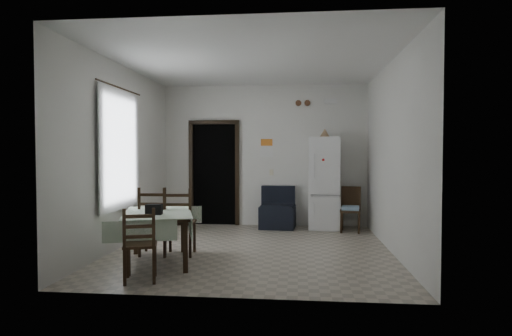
{
  "coord_description": "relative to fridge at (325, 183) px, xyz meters",
  "views": [
    {
      "loc": [
        0.7,
        -6.57,
        1.5
      ],
      "look_at": [
        0.0,
        0.5,
        1.25
      ],
      "focal_mm": 30.0,
      "sensor_mm": 36.0,
      "label": 1
    }
  ],
  "objects": [
    {
      "name": "light_switch",
      "position": [
        -1.07,
        0.31,
        0.19
      ],
      "size": [
        0.08,
        0.02,
        0.12
      ],
      "primitive_type": "cube",
      "color": "beige",
      "rests_on": "ground"
    },
    {
      "name": "tan_cone",
      "position": [
        -0.0,
        0.04,
        0.99
      ],
      "size": [
        0.21,
        0.21,
        0.17
      ],
      "primitive_type": "cone",
      "rotation": [
        0.0,
        0.0,
        0.01
      ],
      "color": "tan",
      "rests_on": "fridge"
    },
    {
      "name": "navy_seat",
      "position": [
        -0.93,
        0.0,
        -0.49
      ],
      "size": [
        0.73,
        0.71,
        0.83
      ],
      "primitive_type": null,
      "rotation": [
        0.0,
        0.0,
        -0.07
      ],
      "color": "black",
      "rests_on": "ground"
    },
    {
      "name": "vent_right",
      "position": [
        -0.34,
        0.31,
        1.61
      ],
      "size": [
        0.12,
        0.03,
        0.12
      ],
      "primitive_type": "cylinder",
      "rotation": [
        1.57,
        0.0,
        0.0
      ],
      "color": "#533421",
      "rests_on": "ground"
    },
    {
      "name": "emergency_light",
      "position": [
        0.13,
        0.28,
        1.64
      ],
      "size": [
        0.25,
        0.07,
        0.09
      ],
      "primitive_type": "cube",
      "color": "white",
      "rests_on": "ground"
    },
    {
      "name": "ceiling",
      "position": [
        -1.22,
        -1.93,
        1.99
      ],
      "size": [
        4.2,
        4.5,
        0.02
      ],
      "primitive_type": null,
      "color": "white",
      "rests_on": "ground"
    },
    {
      "name": "ground",
      "position": [
        -1.22,
        -1.93,
        -0.91
      ],
      "size": [
        4.5,
        4.5,
        0.0
      ],
      "primitive_type": "plane",
      "color": "#A99D8A",
      "rests_on": "ground"
    },
    {
      "name": "corner_chair",
      "position": [
        0.47,
        -0.3,
        -0.48
      ],
      "size": [
        0.43,
        0.43,
        0.86
      ],
      "primitive_type": null,
      "rotation": [
        0.0,
        0.0,
        -0.16
      ],
      "color": "black",
      "rests_on": "ground"
    },
    {
      "name": "dining_chair_far_left",
      "position": [
        -2.63,
        -2.39,
        -0.4
      ],
      "size": [
        0.47,
        0.47,
        1.0
      ],
      "primitive_type": null,
      "rotation": [
        0.0,
        0.0,
        3.24
      ],
      "color": "black",
      "rests_on": "ground"
    },
    {
      "name": "black_bag",
      "position": [
        -2.4,
        -3.1,
        -0.14
      ],
      "size": [
        0.22,
        0.14,
        0.14
      ],
      "primitive_type": "cube",
      "rotation": [
        0.0,
        0.0,
        0.1
      ],
      "color": "black",
      "rests_on": "dining_table"
    },
    {
      "name": "curtain_rod",
      "position": [
        -3.25,
        -2.13,
        1.59
      ],
      "size": [
        0.02,
        1.6,
        0.02
      ],
      "primitive_type": "cylinder",
      "rotation": [
        1.57,
        0.0,
        0.0
      ],
      "color": "black",
      "rests_on": "ground"
    },
    {
      "name": "calendar_image",
      "position": [
        -1.17,
        0.3,
        0.81
      ],
      "size": [
        0.24,
        0.01,
        0.14
      ],
      "primitive_type": "cube",
      "color": "orange",
      "rests_on": "ground"
    },
    {
      "name": "dining_chair_near_head",
      "position": [
        -2.36,
        -3.7,
        -0.47
      ],
      "size": [
        0.47,
        0.47,
        0.88
      ],
      "primitive_type": null,
      "rotation": [
        0.0,
        0.0,
        3.44
      ],
      "color": "black",
      "rests_on": "ground"
    },
    {
      "name": "wall_back",
      "position": [
        -1.22,
        0.32,
        0.54
      ],
      "size": [
        4.2,
        0.02,
        2.9
      ],
      "primitive_type": null,
      "color": "silver",
      "rests_on": "ground"
    },
    {
      "name": "curtain",
      "position": [
        -3.26,
        -2.13,
        0.64
      ],
      "size": [
        0.02,
        1.45,
        1.85
      ],
      "primitive_type": "cube",
      "color": "silver",
      "rests_on": "ground"
    },
    {
      "name": "window_recess",
      "position": [
        -3.37,
        -2.13,
        0.64
      ],
      "size": [
        0.1,
        1.2,
        1.6
      ],
      "primitive_type": "cube",
      "color": "silver",
      "rests_on": "ground"
    },
    {
      "name": "wall_front",
      "position": [
        -1.22,
        -4.18,
        0.54
      ],
      "size": [
        4.2,
        0.02,
        2.9
      ],
      "primitive_type": null,
      "color": "silver",
      "rests_on": "ground"
    },
    {
      "name": "wall_right",
      "position": [
        0.88,
        -1.93,
        0.54
      ],
      "size": [
        0.02,
        4.5,
        2.9
      ],
      "primitive_type": null,
      "color": "silver",
      "rests_on": "ground"
    },
    {
      "name": "dining_chair_far_right",
      "position": [
        -2.25,
        -2.4,
        -0.41
      ],
      "size": [
        0.46,
        0.46,
        1.0
      ],
      "primitive_type": null,
      "rotation": [
        0.0,
        0.0,
        3.22
      ],
      "color": "black",
      "rests_on": "ground"
    },
    {
      "name": "wall_left",
      "position": [
        -3.32,
        -1.93,
        0.54
      ],
      "size": [
        0.02,
        4.5,
        2.9
      ],
      "primitive_type": null,
      "color": "silver",
      "rests_on": "ground"
    },
    {
      "name": "calendar",
      "position": [
        -1.17,
        0.31,
        0.71
      ],
      "size": [
        0.28,
        0.02,
        0.4
      ],
      "primitive_type": "cube",
      "color": "white",
      "rests_on": "ground"
    },
    {
      "name": "vent_left",
      "position": [
        -0.52,
        0.31,
        1.61
      ],
      "size": [
        0.12,
        0.03,
        0.12
      ],
      "primitive_type": "cylinder",
      "rotation": [
        1.57,
        0.0,
        0.0
      ],
      "color": "#533421",
      "rests_on": "ground"
    },
    {
      "name": "dining_table",
      "position": [
        -2.42,
        -2.86,
        -0.56
      ],
      "size": [
        1.23,
        1.53,
        0.69
      ],
      "primitive_type": null,
      "rotation": [
        0.0,
        0.0,
        0.29
      ],
      "color": "#B4C7AB",
      "rests_on": "ground"
    },
    {
      "name": "doorway",
      "position": [
        -2.27,
        0.52,
        0.15
      ],
      "size": [
        1.06,
        0.52,
        2.22
      ],
      "color": "black",
      "rests_on": "ground"
    },
    {
      "name": "fridge",
      "position": [
        0.0,
        0.0,
        0.0
      ],
      "size": [
        0.65,
        0.65,
        1.81
      ],
      "primitive_type": null,
      "rotation": [
        0.0,
        0.0,
        -0.11
      ],
      "color": "white",
      "rests_on": "ground"
    }
  ]
}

